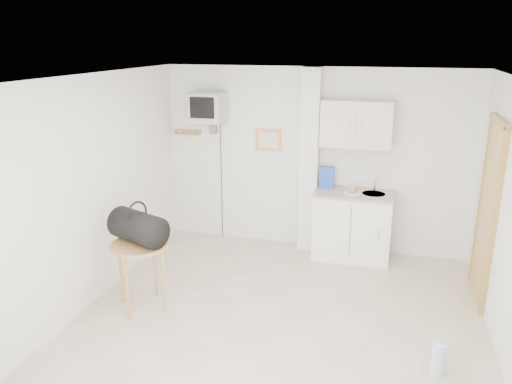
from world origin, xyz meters
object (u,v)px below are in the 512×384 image
(crt_television, at_px, (208,108))
(water_bottle, at_px, (438,359))
(round_table, at_px, (140,253))
(duffel_bag, at_px, (138,227))

(crt_television, relative_size, water_bottle, 6.25)
(round_table, height_order, water_bottle, round_table)
(crt_television, relative_size, round_table, 2.86)
(crt_television, distance_m, duffel_bag, 2.21)
(crt_television, xyz_separation_m, duffel_bag, (-0.08, -1.97, -1.01))
(crt_television, relative_size, duffel_bag, 3.03)
(round_table, relative_size, water_bottle, 2.18)
(round_table, relative_size, duffel_bag, 1.06)
(round_table, distance_m, duffel_bag, 0.28)
(round_table, distance_m, water_bottle, 3.11)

